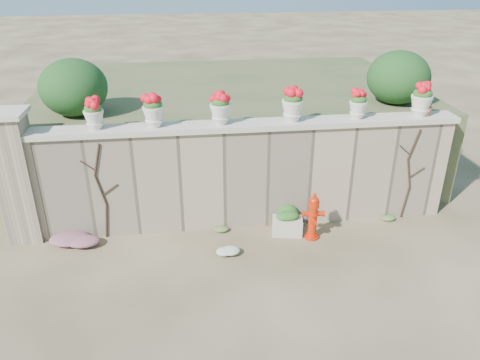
{
  "coord_description": "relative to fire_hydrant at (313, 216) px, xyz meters",
  "views": [
    {
      "loc": [
        -1.13,
        -6.26,
        4.85
      ],
      "look_at": [
        -0.15,
        1.4,
        1.14
      ],
      "focal_mm": 35.0,
      "sensor_mm": 36.0,
      "label": 1
    }
  ],
  "objects": [
    {
      "name": "urn_pot_3",
      "position": [
        -0.31,
        0.74,
        1.94
      ],
      "size": [
        0.4,
        0.4,
        0.63
      ],
      "color": "beige",
      "rests_on": "wall_cap"
    },
    {
      "name": "magenta_clump",
      "position": [
        -4.35,
        0.3,
        -0.35
      ],
      "size": [
        0.93,
        0.62,
        0.25
      ],
      "primitive_type": "ellipsoid",
      "color": "#B1237A",
      "rests_on": "ground"
    },
    {
      "name": "ground",
      "position": [
        -1.18,
        -1.06,
        -0.48
      ],
      "size": [
        80.0,
        80.0,
        0.0
      ],
      "primitive_type": "plane",
      "color": "#4C3D26",
      "rests_on": "ground"
    },
    {
      "name": "urn_pot_0",
      "position": [
        -3.84,
        0.74,
        1.89
      ],
      "size": [
        0.35,
        0.35,
        0.54
      ],
      "color": "beige",
      "rests_on": "wall_cap"
    },
    {
      "name": "gate_pillar",
      "position": [
        -5.33,
        0.74,
        0.78
      ],
      "size": [
        0.72,
        0.72,
        2.48
      ],
      "color": "tan",
      "rests_on": "ground"
    },
    {
      "name": "back_shrub_left",
      "position": [
        -4.38,
        1.94,
        2.07
      ],
      "size": [
        1.3,
        1.3,
        1.1
      ],
      "primitive_type": "ellipsoid",
      "color": "#143814",
      "rests_on": "raised_fill"
    },
    {
      "name": "white_flowers",
      "position": [
        -1.6,
        -0.34,
        -0.38
      ],
      "size": [
        0.53,
        0.42,
        0.19
      ],
      "primitive_type": "ellipsoid",
      "color": "white",
      "rests_on": "ground"
    },
    {
      "name": "urn_pot_2",
      "position": [
        -1.63,
        0.74,
        1.92
      ],
      "size": [
        0.38,
        0.38,
        0.59
      ],
      "color": "beige",
      "rests_on": "wall_cap"
    },
    {
      "name": "terracotta_pot",
      "position": [
        2.28,
        0.74,
        1.75
      ],
      "size": [
        0.23,
        0.23,
        0.27
      ],
      "color": "#AD4F34",
      "rests_on": "wall_cap"
    },
    {
      "name": "fire_hydrant",
      "position": [
        0.0,
        0.0,
        0.0
      ],
      "size": [
        0.41,
        0.29,
        0.95
      ],
      "rotation": [
        0.0,
        0.0,
        -0.1
      ],
      "color": "red",
      "rests_on": "ground"
    },
    {
      "name": "raised_fill",
      "position": [
        -1.18,
        3.94,
        0.52
      ],
      "size": [
        9.0,
        6.0,
        2.0
      ],
      "primitive_type": "cube",
      "color": "#384C23",
      "rests_on": "ground"
    },
    {
      "name": "green_shrub",
      "position": [
        -0.33,
        0.43,
        -0.19
      ],
      "size": [
        0.6,
        0.54,
        0.57
      ],
      "primitive_type": "ellipsoid",
      "color": "#1E5119",
      "rests_on": "ground"
    },
    {
      "name": "stone_wall",
      "position": [
        -1.18,
        0.74,
        0.52
      ],
      "size": [
        8.0,
        0.4,
        2.0
      ],
      "primitive_type": "cube",
      "color": "tan",
      "rests_on": "ground"
    },
    {
      "name": "urn_pot_1",
      "position": [
        -2.82,
        0.74,
        1.92
      ],
      "size": [
        0.38,
        0.38,
        0.6
      ],
      "color": "beige",
      "rests_on": "wall_cap"
    },
    {
      "name": "vine_left",
      "position": [
        -3.85,
        0.52,
        0.51
      ],
      "size": [
        0.6,
        0.04,
        1.91
      ],
      "color": "black",
      "rests_on": "ground"
    },
    {
      "name": "planter_box",
      "position": [
        -0.43,
        0.21,
        -0.26
      ],
      "size": [
        0.62,
        0.43,
        0.47
      ],
      "rotation": [
        0.0,
        0.0,
        -0.18
      ],
      "color": "beige",
      "rests_on": "ground"
    },
    {
      "name": "back_shrub_right",
      "position": [
        2.22,
        1.94,
        2.07
      ],
      "size": [
        1.3,
        1.3,
        1.1
      ],
      "primitive_type": "ellipsoid",
      "color": "#143814",
      "rests_on": "raised_fill"
    },
    {
      "name": "wall_cap",
      "position": [
        -1.18,
        0.74,
        1.57
      ],
      "size": [
        8.1,
        0.52,
        0.1
      ],
      "primitive_type": "cube",
      "color": "beige",
      "rests_on": "stone_wall"
    },
    {
      "name": "urn_pot_5",
      "position": [
        2.17,
        0.74,
        1.93
      ],
      "size": [
        0.4,
        0.4,
        0.63
      ],
      "color": "beige",
      "rests_on": "wall_cap"
    },
    {
      "name": "urn_pot_4",
      "position": [
        0.93,
        0.74,
        1.88
      ],
      "size": [
        0.33,
        0.33,
        0.52
      ],
      "color": "beige",
      "rests_on": "wall_cap"
    },
    {
      "name": "vine_right",
      "position": [
        2.05,
        0.52,
        0.51
      ],
      "size": [
        0.6,
        0.04,
        1.91
      ],
      "color": "black",
      "rests_on": "ground"
    }
  ]
}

